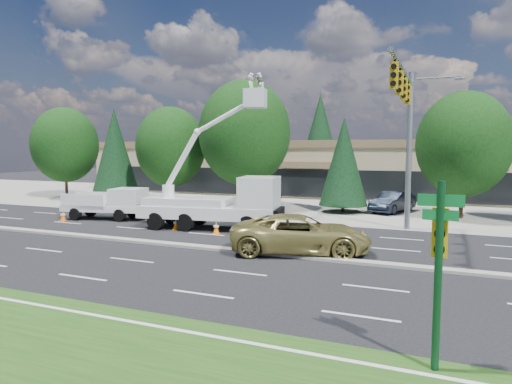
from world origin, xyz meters
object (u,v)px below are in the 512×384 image
at_px(street_sign_pole, 439,255).
at_px(signal_mast, 407,123).
at_px(utility_pickup, 111,206).
at_px(bucket_truck, 222,196).
at_px(minivan, 300,234).

bearing_deg(street_sign_pole, signal_mast, 97.27).
height_order(utility_pickup, bucket_truck, bucket_truck).
bearing_deg(bucket_truck, street_sign_pole, -57.58).
bearing_deg(utility_pickup, bucket_truck, -15.72).
bearing_deg(signal_mast, bucket_truck, -168.16).
relative_size(signal_mast, utility_pickup, 1.77).
relative_size(street_sign_pole, utility_pickup, 0.70).
xyz_separation_m(street_sign_pole, bucket_truck, (-11.90, 13.37, -0.52)).
bearing_deg(minivan, signal_mast, -49.62).
relative_size(utility_pickup, minivan, 0.92).
height_order(signal_mast, utility_pickup, signal_mast).
distance_m(utility_pickup, bucket_truck, 8.76).
bearing_deg(street_sign_pole, minivan, 122.40).
distance_m(street_sign_pole, bucket_truck, 17.90).
relative_size(signal_mast, street_sign_pole, 2.54).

